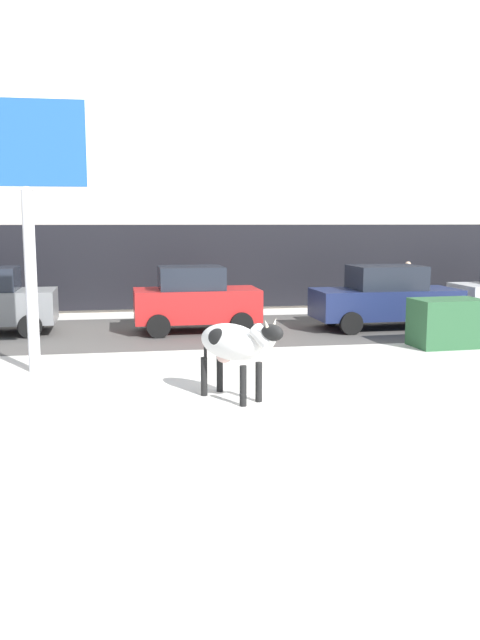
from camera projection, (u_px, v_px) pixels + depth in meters
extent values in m
plane|color=silver|center=(293.00, 403.00, 11.43)|extent=(120.00, 120.00, 0.00)
cube|color=#514F4C|center=(226.00, 330.00, 19.05)|extent=(60.00, 5.60, 0.01)
cube|color=beige|center=(199.00, 129.00, 24.57)|extent=(44.00, 6.00, 13.00)
cube|color=black|center=(210.00, 266.00, 22.32)|extent=(43.12, 0.10, 2.80)
ellipsoid|color=silver|center=(231.00, 342.00, 11.55)|extent=(1.30, 1.49, 0.64)
ellipsoid|color=black|center=(220.00, 340.00, 11.50)|extent=(0.55, 0.62, 0.40)
cylinder|color=black|center=(259.00, 382.00, 11.45)|extent=(0.12, 0.12, 0.70)
cylinder|color=black|center=(243.00, 386.00, 11.17)|extent=(0.12, 0.12, 0.70)
cylinder|color=black|center=(220.00, 373.00, 12.13)|extent=(0.12, 0.12, 0.70)
cylinder|color=black|center=(204.00, 376.00, 11.85)|extent=(0.12, 0.12, 0.70)
cylinder|color=silver|center=(262.00, 337.00, 11.00)|extent=(0.49, 0.54, 0.44)
ellipsoid|color=black|center=(272.00, 333.00, 10.84)|extent=(0.45, 0.50, 0.28)
cone|color=beige|center=(275.00, 322.00, 10.92)|extent=(0.13, 0.11, 0.15)
cone|color=beige|center=(266.00, 323.00, 10.76)|extent=(0.13, 0.11, 0.15)
cylinder|color=black|center=(205.00, 351.00, 12.05)|extent=(0.06, 0.06, 0.60)
ellipsoid|color=beige|center=(224.00, 357.00, 11.72)|extent=(0.36, 0.37, 0.20)
cylinder|color=silver|center=(31.00, 281.00, 13.54)|extent=(0.24, 0.24, 3.80)
cube|color=silver|center=(25.00, 143.00, 13.13)|extent=(2.52, 0.22, 1.82)
cube|color=#1E51B2|center=(24.00, 143.00, 13.10)|extent=(2.40, 0.18, 1.70)
cylinder|color=black|center=(38.00, 317.00, 19.37)|extent=(0.64, 0.23, 0.64)
cylinder|color=black|center=(30.00, 326.00, 17.72)|extent=(0.64, 0.23, 0.64)
cube|color=red|center=(197.00, 305.00, 18.71)|extent=(3.52, 1.75, 0.90)
cube|color=#1E232D|center=(191.00, 278.00, 18.57)|extent=(1.82, 1.52, 0.64)
cylinder|color=black|center=(231.00, 315.00, 19.81)|extent=(0.64, 0.23, 0.64)
cylinder|color=black|center=(242.00, 324.00, 18.15)|extent=(0.64, 0.23, 0.64)
cylinder|color=black|center=(155.00, 317.00, 19.39)|extent=(0.64, 0.23, 0.64)
cylinder|color=black|center=(158.00, 326.00, 17.74)|extent=(0.64, 0.23, 0.64)
cube|color=#19234C|center=(385.00, 303.00, 19.29)|extent=(4.22, 1.82, 0.84)
cube|color=#1E232D|center=(386.00, 277.00, 19.18)|extent=(2.02, 1.58, 0.68)
cylinder|color=black|center=(415.00, 312.00, 20.46)|extent=(0.64, 0.23, 0.64)
cylinder|color=black|center=(442.00, 321.00, 18.75)|extent=(0.64, 0.23, 0.64)
cylinder|color=black|center=(331.00, 315.00, 19.96)|extent=(0.64, 0.23, 0.64)
cylinder|color=black|center=(351.00, 323.00, 18.25)|extent=(0.64, 0.23, 0.64)
cylinder|color=black|center=(466.00, 307.00, 21.63)|extent=(0.64, 0.23, 0.64)
cylinder|color=#282833|center=(407.00, 298.00, 23.12)|extent=(0.24, 0.24, 0.88)
cube|color=#2D4C93|center=(408.00, 277.00, 23.01)|extent=(0.36, 0.22, 0.64)
sphere|color=beige|center=(408.00, 264.00, 22.95)|extent=(0.20, 0.20, 0.20)
cube|color=#285633|center=(447.00, 323.00, 16.49)|extent=(1.76, 1.19, 1.20)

